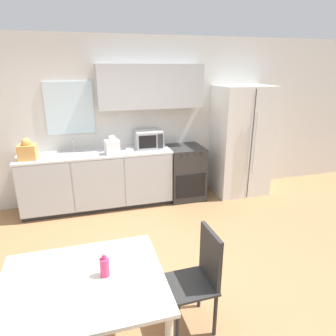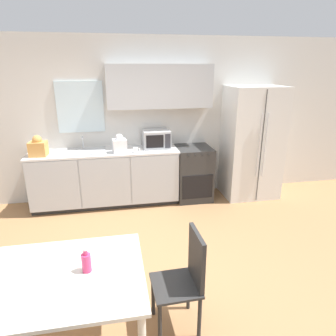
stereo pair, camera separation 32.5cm
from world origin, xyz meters
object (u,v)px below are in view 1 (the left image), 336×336
object	(u,v)px
oven_range	(185,172)
drink_bottle	(105,266)
refrigerator	(241,141)
microwave	(148,139)
coffee_mug	(129,151)
dining_chair_side	(201,273)
dining_table	(84,292)

from	to	relation	value
oven_range	drink_bottle	bearing A→B (deg)	-119.86
refrigerator	microwave	world-z (taller)	refrigerator
refrigerator	drink_bottle	size ratio (longest dim) A/B	9.38
oven_range	refrigerator	xyz separation A→B (m)	(1.04, -0.03, 0.50)
coffee_mug	drink_bottle	size ratio (longest dim) A/B	0.52
oven_range	microwave	xyz separation A→B (m)	(-0.62, 0.09, 0.62)
oven_range	microwave	distance (m)	0.88
dining_chair_side	oven_range	bearing A→B (deg)	-17.85
coffee_mug	dining_chair_side	bearing A→B (deg)	-85.28
refrigerator	coffee_mug	size ratio (longest dim) A/B	18.20
dining_chair_side	drink_bottle	xyz separation A→B (m)	(-0.80, -0.08, 0.29)
refrigerator	drink_bottle	xyz separation A→B (m)	(-2.62, -2.72, -0.13)
drink_bottle	coffee_mug	bearing A→B (deg)	76.94
dining_table	drink_bottle	bearing A→B (deg)	7.11
oven_range	dining_chair_side	xyz separation A→B (m)	(-0.78, -2.68, 0.08)
dining_chair_side	drink_bottle	distance (m)	0.86
oven_range	dining_table	xyz separation A→B (m)	(-1.75, -2.78, 0.20)
coffee_mug	dining_chair_side	xyz separation A→B (m)	(0.21, -2.49, -0.44)
oven_range	drink_bottle	world-z (taller)	drink_bottle
oven_range	drink_bottle	distance (m)	3.20
oven_range	coffee_mug	distance (m)	1.13
refrigerator	microwave	bearing A→B (deg)	175.69
dining_table	dining_chair_side	distance (m)	0.98
coffee_mug	drink_bottle	world-z (taller)	coffee_mug
refrigerator	coffee_mug	xyz separation A→B (m)	(-2.02, -0.15, 0.01)
dining_chair_side	refrigerator	bearing A→B (deg)	-36.12
drink_bottle	dining_chair_side	bearing A→B (deg)	5.77
drink_bottle	refrigerator	bearing A→B (deg)	46.11
refrigerator	coffee_mug	world-z (taller)	refrigerator
dining_table	oven_range	bearing A→B (deg)	57.80
coffee_mug	dining_chair_side	size ratio (longest dim) A/B	0.11
microwave	coffee_mug	world-z (taller)	microwave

